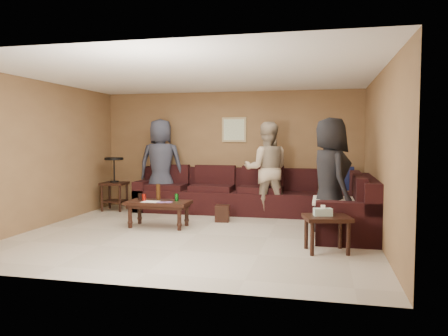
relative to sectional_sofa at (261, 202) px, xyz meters
name	(u,v)px	position (x,y,z in m)	size (l,w,h in m)	color
room	(197,129)	(-0.81, -1.52, 1.34)	(5.60, 5.50, 2.50)	beige
sectional_sofa	(261,202)	(0.00, 0.00, 0.00)	(4.65, 2.90, 0.97)	black
coffee_table	(158,205)	(-1.61, -1.13, 0.06)	(1.08, 0.54, 0.73)	black
end_table_left	(114,183)	(-3.15, 0.30, 0.26)	(0.52, 0.52, 1.12)	black
side_table_right	(326,221)	(1.18, -2.19, 0.09)	(0.69, 0.61, 0.63)	black
waste_bin	(222,213)	(-0.65, -0.42, -0.18)	(0.25, 0.25, 0.30)	black
wall_art	(234,130)	(-0.71, 0.96, 1.37)	(0.52, 0.04, 0.52)	tan
person_left	(161,165)	(-2.20, 0.56, 0.64)	(0.94, 0.61, 1.92)	#323645
person_middle	(267,169)	(0.07, 0.31, 0.59)	(0.89, 0.69, 1.83)	tan
person_right	(330,178)	(1.24, -1.30, 0.59)	(0.90, 0.58, 1.84)	black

